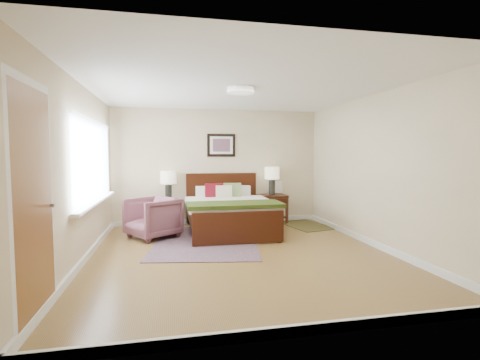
{
  "coord_description": "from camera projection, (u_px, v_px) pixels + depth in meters",
  "views": [
    {
      "loc": [
        -1.04,
        -5.11,
        1.5
      ],
      "look_at": [
        0.21,
        1.08,
        1.05
      ],
      "focal_mm": 26.0,
      "sensor_mm": 36.0,
      "label": 1
    }
  ],
  "objects": [
    {
      "name": "door",
      "position": [
        34.0,
        204.0,
        3.09
      ],
      "size": [
        0.06,
        1.0,
        2.18
      ],
      "color": "silver",
      "rests_on": "ground"
    },
    {
      "name": "lamp_right",
      "position": [
        272.0,
        176.0,
        7.69
      ],
      "size": [
        0.32,
        0.32,
        0.61
      ],
      "color": "black",
      "rests_on": "nightstand_right"
    },
    {
      "name": "rug_navy",
      "position": [
        306.0,
        225.0,
        7.43
      ],
      "size": [
        1.03,
        1.32,
        0.01
      ],
      "primitive_type": "cube",
      "rotation": [
        0.0,
        0.0,
        0.22
      ],
      "color": "black",
      "rests_on": "ground"
    },
    {
      "name": "nightstand_left",
      "position": [
        169.0,
        206.0,
        7.27
      ],
      "size": [
        0.47,
        0.42,
        0.56
      ],
      "color": "#361608",
      "rests_on": "ground"
    },
    {
      "name": "back_wall",
      "position": [
        218.0,
        167.0,
        7.67
      ],
      "size": [
        4.5,
        0.04,
        2.5
      ],
      "primitive_type": "cube",
      "color": "beige",
      "rests_on": "ground"
    },
    {
      "name": "rug_persian",
      "position": [
        206.0,
        241.0,
        6.05
      ],
      "size": [
        2.08,
        2.66,
        0.01
      ],
      "primitive_type": "cube",
      "rotation": [
        0.0,
        0.0,
        -0.16
      ],
      "color": "#0F0B3B",
      "rests_on": "ground"
    },
    {
      "name": "lamp_left",
      "position": [
        168.0,
        180.0,
        7.25
      ],
      "size": [
        0.32,
        0.32,
        0.61
      ],
      "color": "black",
      "rests_on": "nightstand_left"
    },
    {
      "name": "ceiling",
      "position": [
        241.0,
        88.0,
        5.13
      ],
      "size": [
        4.5,
        5.0,
        0.02
      ],
      "primitive_type": "cube",
      "color": "white",
      "rests_on": "back_wall"
    },
    {
      "name": "window",
      "position": [
        95.0,
        163.0,
        5.47
      ],
      "size": [
        0.11,
        2.72,
        1.32
      ],
      "color": "silver",
      "rests_on": "left_wall"
    },
    {
      "name": "front_wall",
      "position": [
        303.0,
        187.0,
        2.78
      ],
      "size": [
        4.5,
        0.04,
        2.5
      ],
      "primitive_type": "cube",
      "color": "beige",
      "rests_on": "ground"
    },
    {
      "name": "floor",
      "position": [
        241.0,
        253.0,
        5.31
      ],
      "size": [
        5.0,
        5.0,
        0.0
      ],
      "primitive_type": "plane",
      "color": "brown",
      "rests_on": "ground"
    },
    {
      "name": "nightstand_right",
      "position": [
        272.0,
        206.0,
        7.72
      ],
      "size": [
        0.63,
        0.47,
        0.62
      ],
      "color": "#361608",
      "rests_on": "ground"
    },
    {
      "name": "ceil_fixture",
      "position": [
        241.0,
        90.0,
        5.14
      ],
      "size": [
        0.44,
        0.44,
        0.08
      ],
      "color": "white",
      "rests_on": "ceiling"
    },
    {
      "name": "right_wall",
      "position": [
        375.0,
        171.0,
        5.67
      ],
      "size": [
        0.04,
        5.0,
        2.5
      ],
      "primitive_type": "cube",
      "color": "beige",
      "rests_on": "ground"
    },
    {
      "name": "armchair",
      "position": [
        153.0,
        218.0,
        6.31
      ],
      "size": [
        1.11,
        1.11,
        0.74
      ],
      "primitive_type": "imported",
      "rotation": [
        0.0,
        0.0,
        -0.96
      ],
      "color": "brown",
      "rests_on": "ground"
    },
    {
      "name": "bed",
      "position": [
        229.0,
        207.0,
        6.76
      ],
      "size": [
        1.67,
        2.02,
        1.09
      ],
      "color": "#361608",
      "rests_on": "ground"
    },
    {
      "name": "left_wall",
      "position": [
        81.0,
        174.0,
        4.78
      ],
      "size": [
        0.04,
        5.0,
        2.5
      ],
      "primitive_type": "cube",
      "color": "beige",
      "rests_on": "ground"
    },
    {
      "name": "wall_art",
      "position": [
        221.0,
        145.0,
        7.62
      ],
      "size": [
        0.62,
        0.05,
        0.5
      ],
      "color": "black",
      "rests_on": "back_wall"
    }
  ]
}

